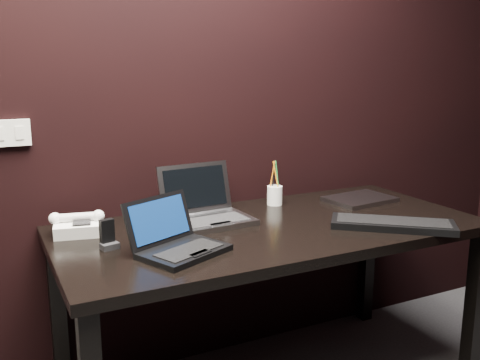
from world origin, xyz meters
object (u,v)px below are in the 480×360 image
desk (271,243)px  desk_phone (77,225)px  closed_laptop (360,199)px  pen_cup (275,195)px  netbook (177,242)px  silver_laptop (207,212)px  mobile_phone (108,238)px  ext_keyboard (393,224)px

desk → desk_phone: size_ratio=8.15×
closed_laptop → pen_cup: 0.41m
netbook → pen_cup: size_ratio=1.76×
netbook → silver_laptop: bearing=51.4°
desk → desk_phone: 0.76m
mobile_phone → pen_cup: size_ratio=0.50×
closed_laptop → mobile_phone: 1.22m
silver_laptop → closed_laptop: size_ratio=1.06×
silver_laptop → mobile_phone: bearing=-161.5°
desk_phone → mobile_phone: 0.22m
ext_keyboard → desk_phone: (-1.13, 0.47, 0.02)m
netbook → desk_phone: netbook is taller
desk → desk_phone: desk_phone is taller
desk_phone → pen_cup: (0.89, 0.05, 0.01)m
ext_keyboard → mobile_phone: bearing=166.4°
silver_laptop → desk_phone: (-0.50, 0.06, -0.01)m
netbook → ext_keyboard: 0.87m
silver_laptop → desk_phone: size_ratio=1.65×
silver_laptop → closed_laptop: bearing=-1.2°
desk_phone → mobile_phone: (0.07, -0.21, 0.00)m
silver_laptop → mobile_phone: silver_laptop is taller
mobile_phone → silver_laptop: bearing=18.5°
desk → pen_cup: bearing=57.8°
ext_keyboard → desk_phone: desk_phone is taller
desk → silver_laptop: 0.29m
ext_keyboard → pen_cup: bearing=115.0°
netbook → desk_phone: size_ratio=1.73×
silver_laptop → desk_phone: bearing=172.9°
netbook → desk_phone: bearing=127.2°
desk → closed_laptop: (0.56, 0.14, 0.09)m
closed_laptop → silver_laptop: bearing=178.8°
silver_laptop → mobile_phone: size_ratio=3.32×
netbook → mobile_phone: netbook is taller
desk → netbook: 0.48m
ext_keyboard → pen_cup: 0.57m
mobile_phone → ext_keyboard: bearing=-13.6°
netbook → desk_phone: 0.45m
desk → mobile_phone: mobile_phone is taller
ext_keyboard → desk_phone: bearing=157.6°
pen_cup → desk: bearing=-122.2°
netbook → closed_laptop: bearing=15.4°
desk → closed_laptop: size_ratio=5.24×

